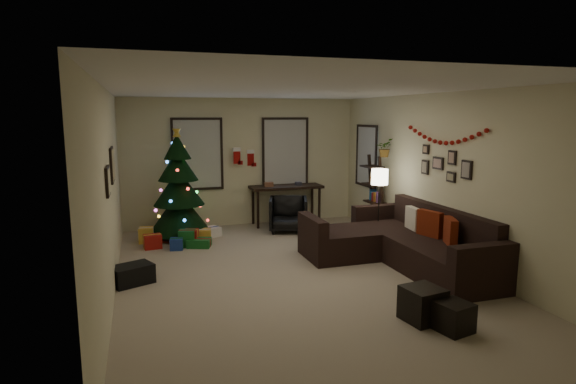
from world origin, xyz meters
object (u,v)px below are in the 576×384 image
object	(u,v)px
bookshelf	(375,196)
desk_chair	(288,214)
sofa	(401,245)
christmas_tree	(179,192)
desk	(286,190)

from	to	relation	value
bookshelf	desk_chair	bearing A→B (deg)	154.25
sofa	bookshelf	bearing A→B (deg)	74.84
desk_chair	bookshelf	bearing A→B (deg)	-7.94
christmas_tree	desk_chair	xyz separation A→B (m)	(2.15, -0.18, -0.54)
christmas_tree	sofa	bearing A→B (deg)	-40.34
desk	christmas_tree	bearing A→B (deg)	-168.39
desk	bookshelf	size ratio (longest dim) A/B	0.99
sofa	desk	world-z (taller)	sofa
desk	desk_chair	distance (m)	0.77
desk_chair	bookshelf	xyz separation A→B (m)	(1.57, -0.76, 0.41)
desk_chair	bookshelf	size ratio (longest dim) A/B	0.45
bookshelf	desk	bearing A→B (deg)	135.01
desk	desk_chair	bearing A→B (deg)	-103.84
sofa	desk_chair	distance (m)	2.78
christmas_tree	bookshelf	distance (m)	3.83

